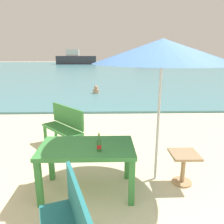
{
  "coord_description": "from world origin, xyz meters",
  "views": [
    {
      "loc": [
        -0.59,
        -2.49,
        2.08
      ],
      "look_at": [
        -0.44,
        3.0,
        0.6
      ],
      "focal_mm": 34.63,
      "sensor_mm": 36.0,
      "label": 1
    }
  ],
  "objects_px": {
    "picnic_table_green": "(87,153)",
    "boat_barge": "(147,61)",
    "swimmer_person": "(96,90)",
    "bench_green_left": "(64,125)",
    "patio_umbrella": "(162,51)",
    "boat_sailboat": "(76,59)",
    "beer_bottle_amber": "(99,145)",
    "side_table_wood": "(184,164)"
  },
  "relations": [
    {
      "from": "beer_bottle_amber",
      "to": "boat_sailboat",
      "type": "bearing_deg",
      "value": 98.05
    },
    {
      "from": "picnic_table_green",
      "to": "patio_umbrella",
      "type": "xyz_separation_m",
      "value": [
        1.13,
        0.31,
        1.47
      ]
    },
    {
      "from": "bench_green_left",
      "to": "patio_umbrella",
      "type": "bearing_deg",
      "value": -37.23
    },
    {
      "from": "picnic_table_green",
      "to": "side_table_wood",
      "type": "xyz_separation_m",
      "value": [
        1.55,
        0.17,
        -0.3
      ]
    },
    {
      "from": "beer_bottle_amber",
      "to": "bench_green_left",
      "type": "xyz_separation_m",
      "value": [
        -0.84,
        1.84,
        -0.31
      ]
    },
    {
      "from": "picnic_table_green",
      "to": "boat_sailboat",
      "type": "distance_m",
      "value": 41.78
    },
    {
      "from": "patio_umbrella",
      "to": "swimmer_person",
      "type": "xyz_separation_m",
      "value": [
        -1.37,
        7.98,
        -1.88
      ]
    },
    {
      "from": "boat_barge",
      "to": "boat_sailboat",
      "type": "relative_size",
      "value": 0.6
    },
    {
      "from": "swimmer_person",
      "to": "bench_green_left",
      "type": "bearing_deg",
      "value": -93.56
    },
    {
      "from": "side_table_wood",
      "to": "boat_barge",
      "type": "distance_m",
      "value": 39.42
    },
    {
      "from": "swimmer_person",
      "to": "boat_barge",
      "type": "bearing_deg",
      "value": 74.79
    },
    {
      "from": "picnic_table_green",
      "to": "boat_barge",
      "type": "distance_m",
      "value": 39.87
    },
    {
      "from": "boat_sailboat",
      "to": "side_table_wood",
      "type": "bearing_deg",
      "value": -80.04
    },
    {
      "from": "swimmer_person",
      "to": "picnic_table_green",
      "type": "bearing_deg",
      "value": -88.34
    },
    {
      "from": "picnic_table_green",
      "to": "swimmer_person",
      "type": "relative_size",
      "value": 3.41
    },
    {
      "from": "boat_sailboat",
      "to": "picnic_table_green",
      "type": "bearing_deg",
      "value": -82.17
    },
    {
      "from": "bench_green_left",
      "to": "boat_barge",
      "type": "relative_size",
      "value": 0.24
    },
    {
      "from": "swimmer_person",
      "to": "boat_sailboat",
      "type": "distance_m",
      "value": 33.56
    },
    {
      "from": "beer_bottle_amber",
      "to": "patio_umbrella",
      "type": "relative_size",
      "value": 0.12
    },
    {
      "from": "bench_green_left",
      "to": "boat_sailboat",
      "type": "height_order",
      "value": "boat_sailboat"
    },
    {
      "from": "patio_umbrella",
      "to": "boat_sailboat",
      "type": "height_order",
      "value": "boat_sailboat"
    },
    {
      "from": "beer_bottle_amber",
      "to": "picnic_table_green",
      "type": "bearing_deg",
      "value": 135.97
    },
    {
      "from": "patio_umbrella",
      "to": "boat_barge",
      "type": "height_order",
      "value": "patio_umbrella"
    },
    {
      "from": "boat_barge",
      "to": "boat_sailboat",
      "type": "distance_m",
      "value": 14.02
    },
    {
      "from": "beer_bottle_amber",
      "to": "boat_sailboat",
      "type": "height_order",
      "value": "boat_sailboat"
    },
    {
      "from": "swimmer_person",
      "to": "boat_sailboat",
      "type": "height_order",
      "value": "boat_sailboat"
    },
    {
      "from": "picnic_table_green",
      "to": "swimmer_person",
      "type": "distance_m",
      "value": 8.3
    },
    {
      "from": "boat_sailboat",
      "to": "bench_green_left",
      "type": "bearing_deg",
      "value": -82.77
    },
    {
      "from": "beer_bottle_amber",
      "to": "side_table_wood",
      "type": "xyz_separation_m",
      "value": [
        1.36,
        0.35,
        -0.5
      ]
    },
    {
      "from": "patio_umbrella",
      "to": "beer_bottle_amber",
      "type": "bearing_deg",
      "value": -152.42
    },
    {
      "from": "beer_bottle_amber",
      "to": "bench_green_left",
      "type": "height_order",
      "value": "beer_bottle_amber"
    },
    {
      "from": "beer_bottle_amber",
      "to": "boat_barge",
      "type": "bearing_deg",
      "value": 78.56
    },
    {
      "from": "patio_umbrella",
      "to": "swimmer_person",
      "type": "height_order",
      "value": "patio_umbrella"
    },
    {
      "from": "picnic_table_green",
      "to": "boat_barge",
      "type": "xyz_separation_m",
      "value": [
        8.12,
        39.03,
        0.04
      ]
    },
    {
      "from": "picnic_table_green",
      "to": "bench_green_left",
      "type": "distance_m",
      "value": 1.79
    },
    {
      "from": "beer_bottle_amber",
      "to": "boat_sailboat",
      "type": "xyz_separation_m",
      "value": [
        -5.88,
        41.57,
        0.24
      ]
    },
    {
      "from": "beer_bottle_amber",
      "to": "bench_green_left",
      "type": "bearing_deg",
      "value": 114.57
    },
    {
      "from": "beer_bottle_amber",
      "to": "swimmer_person",
      "type": "height_order",
      "value": "beer_bottle_amber"
    },
    {
      "from": "bench_green_left",
      "to": "beer_bottle_amber",
      "type": "bearing_deg",
      "value": -65.43
    },
    {
      "from": "boat_barge",
      "to": "patio_umbrella",
      "type": "bearing_deg",
      "value": -100.24
    },
    {
      "from": "picnic_table_green",
      "to": "boat_sailboat",
      "type": "bearing_deg",
      "value": 97.83
    },
    {
      "from": "swimmer_person",
      "to": "boat_sailboat",
      "type": "relative_size",
      "value": 0.05
    }
  ]
}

